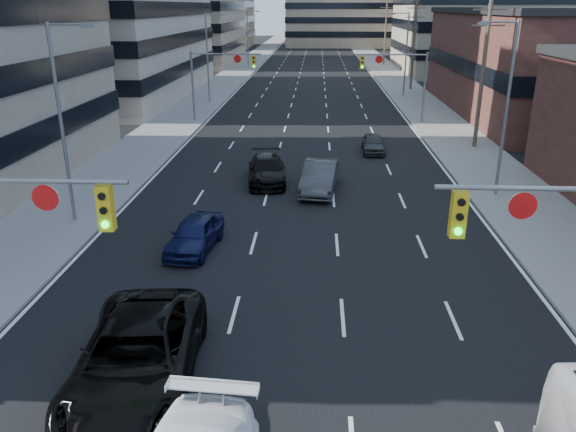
{
  "coord_description": "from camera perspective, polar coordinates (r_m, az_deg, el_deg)",
  "views": [
    {
      "loc": [
        0.82,
        -4.19,
        9.62
      ],
      "look_at": [
        -0.19,
        15.56,
        2.2
      ],
      "focal_mm": 35.0,
      "sensor_mm": 36.0,
      "label": 1
    }
  ],
  "objects": [
    {
      "name": "road_surface",
      "position": [
        134.54,
        2.67,
        16.44
      ],
      "size": [
        18.0,
        300.0,
        0.02
      ],
      "primitive_type": "cube",
      "color": "black",
      "rests_on": "ground"
    },
    {
      "name": "sidewalk_left",
      "position": [
        135.09,
        -2.42,
        16.49
      ],
      "size": [
        5.0,
        300.0,
        0.15
      ],
      "primitive_type": "cube",
      "color": "slate",
      "rests_on": "ground"
    },
    {
      "name": "sidewalk_right",
      "position": [
        134.95,
        7.77,
        16.32
      ],
      "size": [
        5.0,
        300.0,
        0.15
      ],
      "primitive_type": "cube",
      "color": "slate",
      "rests_on": "ground"
    },
    {
      "name": "office_left_far",
      "position": [
        107.12,
        -11.11,
        19.33
      ],
      "size": [
        20.0,
        30.0,
        16.0
      ],
      "primitive_type": "cube",
      "color": "gray",
      "rests_on": "ground"
    },
    {
      "name": "storefront_right_mid",
      "position": [
        59.16,
        26.77,
        13.49
      ],
      "size": [
        20.0,
        30.0,
        9.0
      ],
      "primitive_type": "cube",
      "color": "#472119",
      "rests_on": "ground"
    },
    {
      "name": "office_right_far",
      "position": [
        95.34,
        18.55,
        17.99
      ],
      "size": [
        22.0,
        28.0,
        14.0
      ],
      "primitive_type": "cube",
      "color": "gray",
      "rests_on": "ground"
    },
    {
      "name": "bg_block_left",
      "position": [
        147.04,
        -8.95,
        20.47
      ],
      "size": [
        24.0,
        24.0,
        20.0
      ],
      "primitive_type": "cube",
      "color": "#ADA089",
      "rests_on": "ground"
    },
    {
      "name": "bg_block_right",
      "position": [
        137.81,
        16.87,
        18.23
      ],
      "size": [
        22.0,
        22.0,
        12.0
      ],
      "primitive_type": "cube",
      "color": "gray",
      "rests_on": "ground"
    },
    {
      "name": "signal_far_left",
      "position": [
        50.2,
        -7.07,
        14.33
      ],
      "size": [
        6.09,
        0.33,
        6.0
      ],
      "color": "slate",
      "rests_on": "ground"
    },
    {
      "name": "signal_far_right",
      "position": [
        49.95,
        11.14,
        14.08
      ],
      "size": [
        6.09,
        0.33,
        6.0
      ],
      "color": "slate",
      "rests_on": "ground"
    },
    {
      "name": "utility_pole_block",
      "position": [
        41.94,
        19.26,
        14.21
      ],
      "size": [
        2.2,
        0.28,
        11.0
      ],
      "color": "#4C3D2D",
      "rests_on": "ground"
    },
    {
      "name": "utility_pole_midblock",
      "position": [
        71.21,
        12.67,
        16.99
      ],
      "size": [
        2.2,
        0.28,
        11.0
      ],
      "color": "#4C3D2D",
      "rests_on": "ground"
    },
    {
      "name": "utility_pole_distant",
      "position": [
        100.91,
        9.89,
        18.09
      ],
      "size": [
        2.2,
        0.28,
        11.0
      ],
      "color": "#4C3D2D",
      "rests_on": "ground"
    },
    {
      "name": "streetlight_left_near",
      "position": [
        27.03,
        -21.83,
        9.39
      ],
      "size": [
        2.03,
        0.22,
        9.0
      ],
      "color": "slate",
      "rests_on": "ground"
    },
    {
      "name": "streetlight_left_mid",
      "position": [
        60.41,
        -8.05,
        16.03
      ],
      "size": [
        2.03,
        0.22,
        9.0
      ],
      "color": "slate",
      "rests_on": "ground"
    },
    {
      "name": "streetlight_left_far",
      "position": [
        94.96,
        -4.02,
        17.75
      ],
      "size": [
        2.03,
        0.22,
        9.0
      ],
      "color": "slate",
      "rests_on": "ground"
    },
    {
      "name": "streetlight_right_near",
      "position": [
        31.04,
        21.13,
        10.75
      ],
      "size": [
        2.03,
        0.22,
        9.0
      ],
      "color": "slate",
      "rests_on": "ground"
    },
    {
      "name": "streetlight_right_far",
      "position": [
        65.05,
        11.8,
        16.12
      ],
      "size": [
        2.03,
        0.22,
        9.0
      ],
      "color": "slate",
      "rests_on": "ground"
    },
    {
      "name": "black_pickup",
      "position": [
        15.77,
        -15.09,
        -13.69
      ],
      "size": [
        3.62,
        6.9,
        1.85
      ],
      "primitive_type": "imported",
      "rotation": [
        0.0,
        0.0,
        0.08
      ],
      "color": "black",
      "rests_on": "ground"
    },
    {
      "name": "sedan_blue",
      "position": [
        23.72,
        -9.46,
        -1.81
      ],
      "size": [
        2.16,
        4.31,
        1.41
      ],
      "primitive_type": "imported",
      "rotation": [
        0.0,
        0.0,
        -0.12
      ],
      "color": "#0E1238",
      "rests_on": "ground"
    },
    {
      "name": "sedan_grey_center",
      "position": [
        30.89,
        3.27,
        3.99
      ],
      "size": [
        2.32,
        5.19,
        1.65
      ],
      "primitive_type": "imported",
      "rotation": [
        0.0,
        0.0,
        -0.12
      ],
      "color": "#353638",
      "rests_on": "ground"
    },
    {
      "name": "sedan_black_far",
      "position": [
        32.54,
        -2.17,
        4.72
      ],
      "size": [
        2.61,
        5.33,
        1.49
      ],
      "primitive_type": "imported",
      "rotation": [
        0.0,
        0.0,
        0.1
      ],
      "color": "black",
      "rests_on": "ground"
    },
    {
      "name": "sedan_grey_right",
      "position": [
        39.86,
        8.66,
        7.31
      ],
      "size": [
        1.61,
        3.79,
        1.28
      ],
      "primitive_type": "imported",
      "rotation": [
        0.0,
        0.0,
        -0.03
      ],
      "color": "#302F31",
      "rests_on": "ground"
    }
  ]
}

